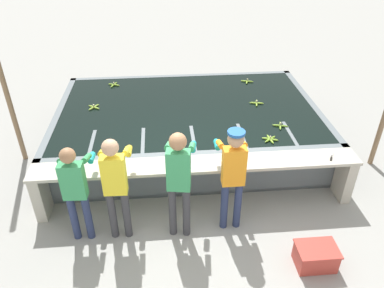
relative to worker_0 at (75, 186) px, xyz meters
The scene contains 16 objects.
ground_plane 1.98m from the worker_0, ahead, with size 80.00×80.00×0.00m, color #999993.
wash_tank 2.98m from the worker_0, 54.08° to the left, with size 5.04×3.30×0.83m.
work_ledge 1.83m from the worker_0, 16.75° to the left, with size 5.04×0.45×0.83m.
worker_0 is the anchor object (origin of this frame).
worker_1 0.55m from the worker_0, ahead, with size 0.42×0.72×1.67m.
worker_2 1.42m from the worker_0, ahead, with size 0.48×0.74×1.74m.
worker_3 2.18m from the worker_0, ahead, with size 0.41×0.72×1.68m.
banana_bunch_floating_0 2.52m from the worker_0, 91.97° to the left, with size 0.25×0.25×0.08m.
banana_bunch_floating_1 3.19m from the worker_0, 19.72° to the left, with size 0.27×0.28×0.08m.
banana_bunch_floating_2 3.93m from the worker_0, 38.05° to the left, with size 0.28×0.28×0.08m.
banana_bunch_floating_3 3.57m from the worker_0, 86.68° to the left, with size 0.27×0.27×0.08m.
banana_bunch_floating_4 4.69m from the worker_0, 48.11° to the left, with size 0.28×0.28×0.08m.
banana_bunch_floating_5 3.63m from the worker_0, 24.47° to the left, with size 0.28×0.28×0.08m.
knife_0 3.87m from the worker_0, ahead, with size 0.19×0.32×0.02m.
crate 3.39m from the worker_0, 14.62° to the right, with size 0.55×0.39×0.32m.
support_post_left 2.67m from the worker_0, 124.40° to the left, with size 0.09×0.09×3.20m.
Camera 1 is at (-0.49, -4.37, 4.16)m, focal length 35.00 mm.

